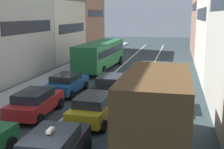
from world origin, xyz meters
TOP-DOWN VIEW (x-y plane):
  - sidewalk_left at (-6.70, 20.00)m, footprint 2.60×64.00m
  - lane_stripe_left at (-1.70, 20.00)m, footprint 0.16×60.00m
  - lane_stripe_right at (1.70, 20.00)m, footprint 0.16×60.00m
  - building_row_left at (-12.00, 20.67)m, footprint 7.20×43.90m
  - removalist_box_truck at (3.70, 3.85)m, footprint 2.71×7.71m
  - taxi_centre_lane_front at (0.03, 1.77)m, footprint 2.19×4.37m
  - sedan_centre_lane_second at (0.16, 7.05)m, footprint 2.25×4.39m
  - wagon_left_lane_second at (-3.40, 7.17)m, footprint 2.13×4.34m
  - hatchback_centre_lane_third at (-0.20, 12.27)m, footprint 2.21×4.37m
  - sedan_left_lane_third at (-3.38, 12.09)m, footprint 2.17×4.35m
  - sedan_right_lane_behind_truck at (3.49, 10.91)m, footprint 2.12×4.33m
  - bus_mid_queue_primary at (-3.43, 21.91)m, footprint 3.08×10.58m

SIDE VIEW (x-z plane):
  - lane_stripe_left at x=-1.70m, z-range 0.00..0.01m
  - lane_stripe_right at x=1.70m, z-range 0.00..0.01m
  - sidewalk_left at x=-6.70m, z-range 0.00..0.14m
  - sedan_centre_lane_second at x=0.16m, z-range 0.05..1.54m
  - wagon_left_lane_second at x=-3.40m, z-range 0.05..1.54m
  - hatchback_centre_lane_third at x=-0.20m, z-range 0.05..1.54m
  - sedan_left_lane_third at x=-3.38m, z-range 0.05..1.54m
  - sedan_right_lane_behind_truck at x=3.49m, z-range 0.05..1.54m
  - taxi_centre_lane_front at x=0.03m, z-range -0.03..1.63m
  - bus_mid_queue_primary at x=-3.43m, z-range 0.31..3.21m
  - removalist_box_truck at x=3.70m, z-range 0.18..3.76m
  - building_row_left at x=-12.00m, z-range -1.54..12.48m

